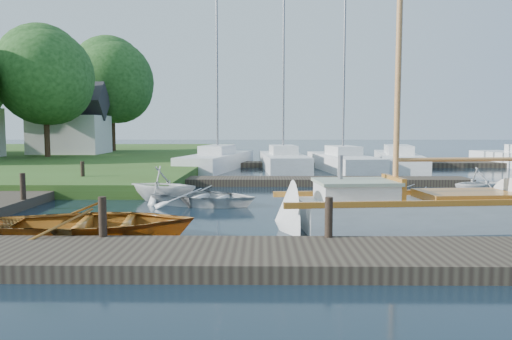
{
  "coord_description": "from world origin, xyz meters",
  "views": [
    {
      "loc": [
        0.17,
        -14.77,
        2.49
      ],
      "look_at": [
        0.0,
        0.0,
        1.2
      ],
      "focal_mm": 35.0,
      "sensor_mm": 36.0,
      "label": 1
    }
  ],
  "objects_px": {
    "dinghy": "(94,219)",
    "marina_boat_1": "(283,160)",
    "sailboat": "(409,214)",
    "tender_a": "(205,194)",
    "mooring_post_2": "(329,217)",
    "marina_boat_3": "(398,159)",
    "tender_b": "(163,182)",
    "mooring_post_4": "(23,186)",
    "mooring_post_5": "(83,171)",
    "tree_3": "(45,76)",
    "marina_boat_2": "(343,161)",
    "tender_d": "(480,180)",
    "marina_boat_0": "(218,159)",
    "house_c": "(70,125)",
    "tender_c": "(419,192)",
    "mooring_post_1": "(103,217)",
    "tree_7": "(112,81)"
  },
  "relations": [
    {
      "from": "dinghy",
      "to": "marina_boat_1",
      "type": "bearing_deg",
      "value": -23.33
    },
    {
      "from": "sailboat",
      "to": "tender_a",
      "type": "relative_size",
      "value": 2.9
    },
    {
      "from": "mooring_post_2",
      "to": "marina_boat_3",
      "type": "bearing_deg",
      "value": 71.07
    },
    {
      "from": "mooring_post_2",
      "to": "tender_b",
      "type": "xyz_separation_m",
      "value": [
        -4.64,
        6.75,
        -0.07
      ]
    },
    {
      "from": "mooring_post_4",
      "to": "mooring_post_5",
      "type": "height_order",
      "value": "same"
    },
    {
      "from": "tree_3",
      "to": "marina_boat_2",
      "type": "bearing_deg",
      "value": -14.38
    },
    {
      "from": "mooring_post_2",
      "to": "tender_d",
      "type": "height_order",
      "value": "tender_d"
    },
    {
      "from": "marina_boat_1",
      "to": "marina_boat_3",
      "type": "xyz_separation_m",
      "value": [
        6.74,
        0.29,
        0.01
      ]
    },
    {
      "from": "tender_b",
      "to": "tree_3",
      "type": "distance_m",
      "value": 20.25
    },
    {
      "from": "marina_boat_0",
      "to": "marina_boat_3",
      "type": "xyz_separation_m",
      "value": [
        10.57,
        0.08,
        -0.01
      ]
    },
    {
      "from": "mooring_post_5",
      "to": "marina_boat_3",
      "type": "relative_size",
      "value": 0.07
    },
    {
      "from": "sailboat",
      "to": "dinghy",
      "type": "relative_size",
      "value": 2.23
    },
    {
      "from": "house_c",
      "to": "marina_boat_0",
      "type": "bearing_deg",
      "value": -33.5
    },
    {
      "from": "mooring_post_5",
      "to": "tender_a",
      "type": "xyz_separation_m",
      "value": [
        5.37,
        -4.11,
        -0.35
      ]
    },
    {
      "from": "tender_d",
      "to": "marina_boat_1",
      "type": "relative_size",
      "value": 0.22
    },
    {
      "from": "mooring_post_2",
      "to": "dinghy",
      "type": "relative_size",
      "value": 0.18
    },
    {
      "from": "mooring_post_2",
      "to": "tender_b",
      "type": "relative_size",
      "value": 0.33
    },
    {
      "from": "tender_d",
      "to": "marina_boat_2",
      "type": "relative_size",
      "value": 0.18
    },
    {
      "from": "tender_c",
      "to": "dinghy",
      "type": "bearing_deg",
      "value": 110.6
    },
    {
      "from": "tender_b",
      "to": "marina_boat_1",
      "type": "relative_size",
      "value": 0.25
    },
    {
      "from": "mooring_post_2",
      "to": "tender_c",
      "type": "xyz_separation_m",
      "value": [
        3.89,
        6.72,
        -0.37
      ]
    },
    {
      "from": "marina_boat_0",
      "to": "tender_a",
      "type": "bearing_deg",
      "value": -164.76
    },
    {
      "from": "mooring_post_2",
      "to": "tender_b",
      "type": "height_order",
      "value": "tender_b"
    },
    {
      "from": "tender_b",
      "to": "marina_boat_0",
      "type": "bearing_deg",
      "value": 14.67
    },
    {
      "from": "marina_boat_0",
      "to": "mooring_post_2",
      "type": "bearing_deg",
      "value": -156.64
    },
    {
      "from": "mooring_post_2",
      "to": "marina_boat_2",
      "type": "distance_m",
      "value": 18.53
    },
    {
      "from": "sailboat",
      "to": "marina_boat_1",
      "type": "height_order",
      "value": "marina_boat_1"
    },
    {
      "from": "tender_a",
      "to": "house_c",
      "type": "xyz_separation_m",
      "value": [
        -12.37,
        21.11,
        2.23
      ]
    },
    {
      "from": "marina_boat_0",
      "to": "marina_boat_3",
      "type": "height_order",
      "value": "marina_boat_0"
    },
    {
      "from": "mooring_post_2",
      "to": "tender_d",
      "type": "bearing_deg",
      "value": 51.08
    },
    {
      "from": "mooring_post_1",
      "to": "mooring_post_4",
      "type": "relative_size",
      "value": 1.0
    },
    {
      "from": "tender_a",
      "to": "marina_boat_3",
      "type": "height_order",
      "value": "marina_boat_3"
    },
    {
      "from": "mooring_post_2",
      "to": "marina_boat_3",
      "type": "relative_size",
      "value": 0.07
    },
    {
      "from": "marina_boat_0",
      "to": "marina_boat_2",
      "type": "xyz_separation_m",
      "value": [
        7.14,
        -1.08,
        0.0
      ]
    },
    {
      "from": "mooring_post_4",
      "to": "tree_3",
      "type": "height_order",
      "value": "tree_3"
    },
    {
      "from": "tree_7",
      "to": "mooring_post_1",
      "type": "bearing_deg",
      "value": -73.84
    },
    {
      "from": "dinghy",
      "to": "sailboat",
      "type": "bearing_deg",
      "value": -87.1
    },
    {
      "from": "tender_d",
      "to": "house_c",
      "type": "xyz_separation_m",
      "value": [
        -21.97,
        18.98,
        2.01
      ]
    },
    {
      "from": "sailboat",
      "to": "marina_boat_1",
      "type": "bearing_deg",
      "value": 92.49
    },
    {
      "from": "marina_boat_0",
      "to": "house_c",
      "type": "relative_size",
      "value": 2.26
    },
    {
      "from": "tender_c",
      "to": "house_c",
      "type": "relative_size",
      "value": 0.59
    },
    {
      "from": "marina_boat_0",
      "to": "marina_boat_3",
      "type": "relative_size",
      "value": 1.01
    },
    {
      "from": "tender_a",
      "to": "tree_7",
      "type": "distance_m",
      "value": 27.83
    },
    {
      "from": "tender_c",
      "to": "house_c",
      "type": "height_order",
      "value": "house_c"
    },
    {
      "from": "tender_d",
      "to": "marina_boat_0",
      "type": "distance_m",
      "value": 15.36
    },
    {
      "from": "sailboat",
      "to": "tender_d",
      "type": "xyz_separation_m",
      "value": [
        4.16,
        5.58,
        0.23
      ]
    },
    {
      "from": "sailboat",
      "to": "marina_boat_3",
      "type": "bearing_deg",
      "value": 69.95
    },
    {
      "from": "marina_boat_0",
      "to": "house_c",
      "type": "xyz_separation_m",
      "value": [
        -11.59,
        7.67,
        2.01
      ]
    },
    {
      "from": "tender_b",
      "to": "mooring_post_4",
      "type": "bearing_deg",
      "value": 132.48
    },
    {
      "from": "tender_d",
      "to": "marina_boat_3",
      "type": "xyz_separation_m",
      "value": [
        0.18,
        11.4,
        -0.0
      ]
    }
  ]
}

